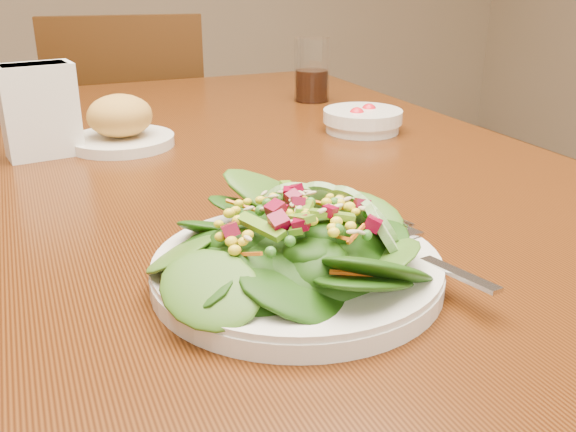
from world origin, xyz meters
The scene contains 7 objects.
dining_table centered at (0.00, 0.00, 0.65)m, with size 0.90×1.40×0.75m.
chair_far centered at (0.00, 0.93, 0.47)m, with size 0.48×0.49×0.89m.
salad_plate centered at (-0.06, -0.37, 0.78)m, with size 0.26×0.26×0.07m.
bread_plate centered at (-0.14, 0.15, 0.78)m, with size 0.16×0.16×0.08m.
tomato_bowl centered at (0.25, 0.08, 0.77)m, with size 0.13×0.13×0.04m.
drinking_glass centered at (0.28, 0.34, 0.80)m, with size 0.07×0.07×0.12m.
napkin_holder centered at (-0.25, 0.14, 0.82)m, with size 0.11×0.07×0.13m.
Camera 1 is at (-0.27, -0.83, 1.02)m, focal length 40.00 mm.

